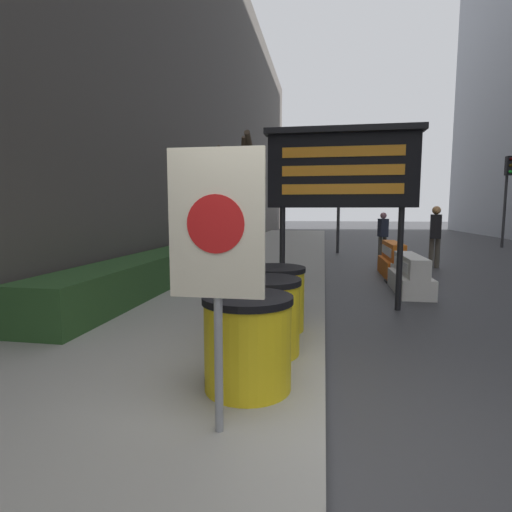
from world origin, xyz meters
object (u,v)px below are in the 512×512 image
(warning_sign, at_px, (217,242))
(pedestrian_worker, at_px, (435,232))
(message_board, at_px, (342,171))
(traffic_cone_near, at_px, (394,268))
(jersey_barrier_white, at_px, (410,276))
(traffic_light_near_curb, at_px, (339,182))
(pedestrian_passerby, at_px, (383,232))
(barrel_drum_back, at_px, (275,298))
(jersey_barrier_orange_near, at_px, (393,261))
(traffic_light_far_side, at_px, (507,182))
(barrel_drum_middle, at_px, (265,316))
(barrel_drum_foreground, at_px, (248,342))

(warning_sign, distance_m, pedestrian_worker, 10.74)
(message_board, xyz_separation_m, traffic_cone_near, (1.39, 2.75, -2.04))
(jersey_barrier_white, bearing_deg, traffic_light_near_curb, 99.37)
(jersey_barrier_white, height_order, traffic_light_near_curb, traffic_light_near_curb)
(pedestrian_passerby, bearing_deg, barrel_drum_back, -25.90)
(jersey_barrier_orange_near, xyz_separation_m, traffic_light_near_curb, (-1.25, 5.39, 2.45))
(message_board, bearing_deg, pedestrian_worker, 61.44)
(traffic_light_far_side, xyz_separation_m, pedestrian_worker, (-4.86, -7.34, -1.89))
(barrel_drum_middle, distance_m, traffic_cone_near, 6.08)
(warning_sign, bearing_deg, pedestrian_worker, 68.33)
(barrel_drum_back, distance_m, message_board, 2.84)
(warning_sign, height_order, traffic_cone_near, warning_sign)
(jersey_barrier_white, xyz_separation_m, pedestrian_worker, (1.46, 3.86, 0.74))
(pedestrian_worker, bearing_deg, jersey_barrier_white, 170.80)
(jersey_barrier_orange_near, relative_size, traffic_light_far_side, 0.45)
(barrel_drum_back, bearing_deg, pedestrian_passerby, 74.35)
(jersey_barrier_orange_near, distance_m, pedestrian_worker, 2.34)
(pedestrian_worker, bearing_deg, barrel_drum_foreground, 168.61)
(pedestrian_worker, height_order, pedestrian_passerby, pedestrian_worker)
(traffic_cone_near, bearing_deg, barrel_drum_middle, -112.09)
(jersey_barrier_orange_near, bearing_deg, pedestrian_worker, 49.34)
(pedestrian_passerby, bearing_deg, message_board, -23.51)
(message_board, distance_m, jersey_barrier_orange_near, 4.54)
(barrel_drum_middle, xyz_separation_m, traffic_light_near_curb, (1.17, 12.06, 2.25))
(traffic_cone_near, bearing_deg, pedestrian_passerby, 85.58)
(warning_sign, relative_size, traffic_light_near_curb, 0.50)
(barrel_drum_back, bearing_deg, jersey_barrier_orange_near, 67.33)
(warning_sign, height_order, traffic_light_near_curb, traffic_light_near_curb)
(jersey_barrier_white, distance_m, pedestrian_passerby, 5.88)
(barrel_drum_foreground, relative_size, jersey_barrier_orange_near, 0.45)
(barrel_drum_middle, height_order, traffic_cone_near, barrel_drum_middle)
(barrel_drum_middle, relative_size, traffic_light_far_side, 0.20)
(traffic_light_far_side, bearing_deg, jersey_barrier_white, -119.40)
(jersey_barrier_white, distance_m, pedestrian_worker, 4.20)
(message_board, bearing_deg, warning_sign, -102.32)
(jersey_barrier_orange_near, bearing_deg, traffic_cone_near, -97.16)
(barrel_drum_foreground, xyz_separation_m, traffic_light_near_curb, (1.19, 12.94, 2.25))
(barrel_drum_back, xyz_separation_m, pedestrian_worker, (3.87, 7.48, 0.50))
(warning_sign, bearing_deg, message_board, 77.68)
(warning_sign, height_order, traffic_light_far_side, traffic_light_far_side)
(jersey_barrier_orange_near, relative_size, traffic_light_near_curb, 0.47)
(jersey_barrier_white, bearing_deg, pedestrian_passerby, 87.70)
(traffic_light_far_side, height_order, pedestrian_passerby, traffic_light_far_side)
(pedestrian_worker, bearing_deg, traffic_light_near_curb, 47.63)
(barrel_drum_foreground, relative_size, warning_sign, 0.42)
(barrel_drum_foreground, distance_m, warning_sign, 1.18)
(message_board, relative_size, jersey_barrier_white, 1.72)
(barrel_drum_back, height_order, jersey_barrier_orange_near, barrel_drum_back)
(pedestrian_passerby, bearing_deg, jersey_barrier_orange_near, -13.89)
(barrel_drum_foreground, bearing_deg, traffic_light_near_curb, 84.76)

